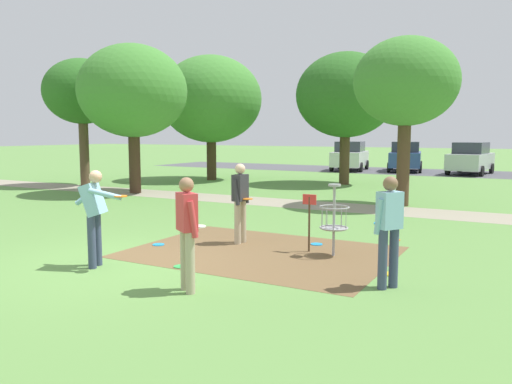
# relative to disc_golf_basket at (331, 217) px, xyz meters

# --- Properties ---
(ground_plane) EXTENTS (160.00, 160.00, 0.00)m
(ground_plane) POSITION_rel_disc_golf_basket_xyz_m (-3.16, -2.49, -0.75)
(ground_plane) COLOR #5B8942
(dirt_tee_pad) EXTENTS (5.00, 3.70, 0.01)m
(dirt_tee_pad) POSITION_rel_disc_golf_basket_xyz_m (-1.32, -0.41, -0.75)
(dirt_tee_pad) COLOR brown
(dirt_tee_pad) RESTS_ON ground
(disc_golf_basket) EXTENTS (0.98, 0.58, 1.39)m
(disc_golf_basket) POSITION_rel_disc_golf_basket_xyz_m (0.00, 0.00, 0.00)
(disc_golf_basket) COLOR #9E9EA3
(disc_golf_basket) RESTS_ON ground
(player_foreground_watching) EXTENTS (0.48, 0.45, 1.71)m
(player_foreground_watching) POSITION_rel_disc_golf_basket_xyz_m (-1.07, -3.16, 0.21)
(player_foreground_watching) COLOR tan
(player_foreground_watching) RESTS_ON ground
(player_throwing) EXTENTS (0.45, 0.48, 1.71)m
(player_throwing) POSITION_rel_disc_golf_basket_xyz_m (1.50, -1.57, 0.21)
(player_throwing) COLOR #384260
(player_throwing) RESTS_ON ground
(player_waiting_left) EXTENTS (0.40, 0.47, 1.71)m
(player_waiting_left) POSITION_rel_disc_golf_basket_xyz_m (-2.09, 0.12, 0.21)
(player_waiting_left) COLOR tan
(player_waiting_left) RESTS_ON ground
(player_waiting_right) EXTENTS (1.17, 0.47, 1.71)m
(player_waiting_right) POSITION_rel_disc_golf_basket_xyz_m (-3.33, -2.79, 0.23)
(player_waiting_right) COLOR #384260
(player_waiting_right) RESTS_ON ground
(frisbee_near_basket) EXTENTS (0.25, 0.25, 0.02)m
(frisbee_near_basket) POSITION_rel_disc_golf_basket_xyz_m (-2.01, -2.10, -0.74)
(frisbee_near_basket) COLOR green
(frisbee_near_basket) RESTS_ON ground
(frisbee_by_tee) EXTENTS (0.26, 0.26, 0.02)m
(frisbee_by_tee) POSITION_rel_disc_golf_basket_xyz_m (1.29, -0.82, -0.74)
(frisbee_by_tee) COLOR gold
(frisbee_by_tee) RESTS_ON ground
(frisbee_mid_grass) EXTENTS (0.25, 0.25, 0.02)m
(frisbee_mid_grass) POSITION_rel_disc_golf_basket_xyz_m (-3.51, -0.89, -0.74)
(frisbee_mid_grass) COLOR #1E93DB
(frisbee_mid_grass) RESTS_ON ground
(frisbee_far_left) EXTENTS (0.25, 0.25, 0.02)m
(frisbee_far_left) POSITION_rel_disc_golf_basket_xyz_m (-0.60, 0.76, -0.74)
(frisbee_far_left) COLOR #1E93DB
(frisbee_far_left) RESTS_ON ground
(frisbee_far_right) EXTENTS (0.22, 0.22, 0.02)m
(frisbee_far_right) POSITION_rel_disc_golf_basket_xyz_m (0.76, 2.01, -0.74)
(frisbee_far_right) COLOR orange
(frisbee_far_right) RESTS_ON ground
(tree_near_left) EXTENTS (4.53, 4.53, 6.01)m
(tree_near_left) POSITION_rel_disc_golf_basket_xyz_m (-4.34, 13.44, 3.31)
(tree_near_left) COLOR #4C3823
(tree_near_left) RESTS_ON ground
(tree_near_right) EXTENTS (3.38, 3.38, 5.63)m
(tree_near_right) POSITION_rel_disc_golf_basket_xyz_m (-14.40, 7.25, 3.40)
(tree_near_right) COLOR brown
(tree_near_right) RESTS_ON ground
(tree_mid_left) EXTENTS (5.08, 5.08, 6.21)m
(tree_mid_left) POSITION_rel_disc_golf_basket_xyz_m (-11.00, 12.40, 3.28)
(tree_mid_left) COLOR #422D1E
(tree_mid_left) RESTS_ON ground
(tree_mid_center) EXTENTS (3.31, 3.31, 5.39)m
(tree_mid_center) POSITION_rel_disc_golf_basket_xyz_m (-0.36, 7.58, 3.19)
(tree_mid_center) COLOR #4C3823
(tree_mid_center) RESTS_ON ground
(tree_mid_right) EXTENTS (4.21, 4.21, 5.77)m
(tree_mid_right) POSITION_rel_disc_golf_basket_xyz_m (-10.45, 6.14, 3.21)
(tree_mid_right) COLOR #422D1E
(tree_mid_right) RESTS_ON ground
(parking_lot_strip) EXTENTS (36.00, 6.00, 0.01)m
(parking_lot_strip) POSITION_rel_disc_golf_basket_xyz_m (-3.16, 23.00, -0.75)
(parking_lot_strip) COLOR #4C4C51
(parking_lot_strip) RESTS_ON ground
(parked_car_leftmost) EXTENTS (2.44, 4.42, 1.84)m
(parked_car_leftmost) POSITION_rel_disc_golf_basket_xyz_m (-6.98, 22.24, 0.17)
(parked_car_leftmost) COLOR silver
(parked_car_leftmost) RESTS_ON ground
(parked_car_center_left) EXTENTS (2.52, 4.45, 1.84)m
(parked_car_center_left) POSITION_rel_disc_golf_basket_xyz_m (-3.69, 23.13, 0.17)
(parked_car_center_left) COLOR #2D4784
(parked_car_center_left) RESTS_ON ground
(parked_car_center_right) EXTENTS (2.35, 4.39, 1.84)m
(parked_car_center_right) POSITION_rel_disc_golf_basket_xyz_m (0.13, 22.51, 0.17)
(parked_car_center_right) COLOR #B2B7BC
(parked_car_center_right) RESTS_ON ground
(gravel_path) EXTENTS (40.00, 1.96, 0.00)m
(gravel_path) POSITION_rel_disc_golf_basket_xyz_m (-3.16, 6.33, -0.75)
(gravel_path) COLOR gray
(gravel_path) RESTS_ON ground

